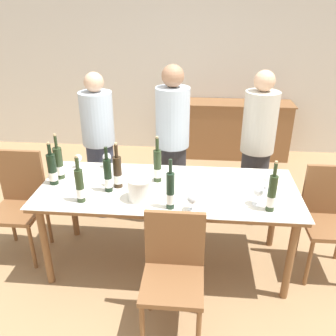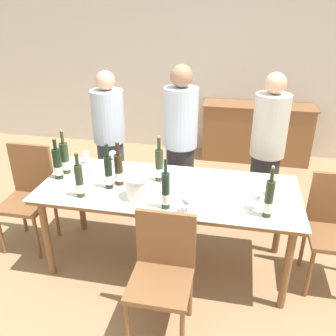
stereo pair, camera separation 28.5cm
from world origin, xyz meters
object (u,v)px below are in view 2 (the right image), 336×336
object	(u,v)px
wine_bottle_5	(119,170)
person_guest_right	(266,155)
wine_bottle_7	(58,164)
wine_glass_3	(269,184)
chair_left_end	(29,190)
wine_bottle_0	(269,200)
wine_bottle_3	(79,181)
dining_table	(168,195)
wine_glass_1	(86,155)
ice_bucket	(137,187)
person_host	(110,145)
wine_bottle_2	(166,191)
wine_bottle_6	(109,173)
chair_near_front	(163,267)
sideboard_cabinet	(256,133)
chair_right_end	(335,223)
person_guest_left	(180,149)
wine_glass_0	(256,196)
wine_glass_2	(187,201)
wine_bottle_1	(159,166)
wine_bottle_4	(65,159)

from	to	relation	value
wine_bottle_5	person_guest_right	size ratio (longest dim) A/B	0.24
wine_bottle_7	wine_glass_3	distance (m)	1.76
wine_glass_3	chair_left_end	xyz separation A→B (m)	(-2.16, 0.04, -0.31)
wine_bottle_0	wine_bottle_3	size ratio (longest dim) A/B	1.04
dining_table	wine_glass_1	distance (m)	0.93
person_guest_right	ice_bucket	bearing A→B (deg)	-135.77
chair_left_end	person_host	xyz separation A→B (m)	(0.57, 0.70, 0.22)
wine_bottle_2	wine_bottle_6	size ratio (longest dim) A/B	1.03
chair_near_front	chair_left_end	bearing A→B (deg)	152.56
dining_table	wine_bottle_2	distance (m)	0.37
sideboard_cabinet	wine_bottle_7	size ratio (longest dim) A/B	4.18
dining_table	wine_bottle_5	world-z (taller)	wine_bottle_5
wine_bottle_3	chair_right_end	size ratio (longest dim) A/B	0.41
wine_bottle_0	wine_bottle_7	distance (m)	1.76
chair_near_front	person_guest_left	bearing A→B (deg)	94.87
dining_table	chair_right_end	xyz separation A→B (m)	(1.36, 0.09, -0.16)
chair_right_end	ice_bucket	bearing A→B (deg)	-169.53
wine_glass_0	person_guest_right	distance (m)	1.01
wine_bottle_5	chair_near_front	size ratio (longest dim) A/B	0.44
wine_bottle_2	wine_glass_2	distance (m)	0.17
wine_bottle_1	wine_glass_0	size ratio (longest dim) A/B	2.51
ice_bucket	wine_bottle_5	distance (m)	0.28
person_guest_left	wine_bottle_1	bearing A→B (deg)	-97.39
wine_bottle_6	wine_bottle_7	bearing A→B (deg)	170.62
wine_bottle_7	person_guest_left	xyz separation A→B (m)	(0.94, 0.74, -0.07)
wine_bottle_0	person_guest_right	size ratio (longest dim) A/B	0.25
wine_bottle_7	wine_glass_2	distance (m)	1.21
wine_bottle_1	chair_near_front	xyz separation A→B (m)	(0.20, -0.78, -0.39)
wine_bottle_2	wine_bottle_7	size ratio (longest dim) A/B	1.06
wine_bottle_0	wine_glass_0	bearing A→B (deg)	137.96
wine_bottle_4	chair_left_end	world-z (taller)	wine_bottle_4
person_guest_right	wine_glass_0	bearing A→B (deg)	-97.24
person_host	person_guest_right	distance (m)	1.61
wine_glass_1	chair_right_end	xyz separation A→B (m)	(2.21, -0.23, -0.32)
wine_bottle_1	chair_left_end	world-z (taller)	wine_bottle_1
ice_bucket	wine_bottle_0	world-z (taller)	wine_bottle_0
wine_bottle_0	sideboard_cabinet	bearing A→B (deg)	89.56
wine_glass_1	wine_bottle_5	bearing A→B (deg)	-37.18
ice_bucket	wine_bottle_0	bearing A→B (deg)	-4.39
wine_bottle_6	chair_left_end	distance (m)	0.97
wine_bottle_3	wine_bottle_7	size ratio (longest dim) A/B	1.02
dining_table	wine_bottle_6	world-z (taller)	wine_bottle_6
sideboard_cabinet	person_host	bearing A→B (deg)	-132.24
wine_bottle_2	person_host	bearing A→B (deg)	127.19
wine_bottle_6	person_guest_right	size ratio (longest dim) A/B	0.24
wine_bottle_6	chair_right_end	distance (m)	1.88
wine_bottle_3	wine_glass_2	world-z (taller)	wine_bottle_3
chair_right_end	chair_left_end	distance (m)	2.72
sideboard_cabinet	wine_bottle_4	xyz separation A→B (m)	(-1.75, -2.45, 0.49)
wine_bottle_1	wine_bottle_5	size ratio (longest dim) A/B	1.04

